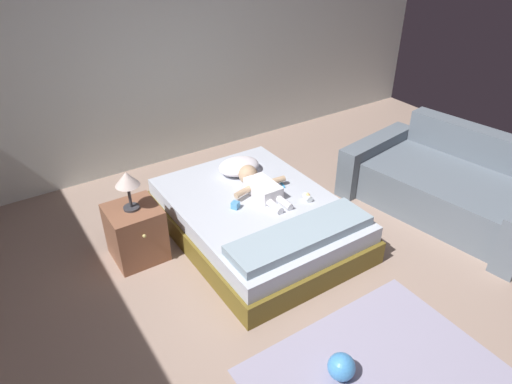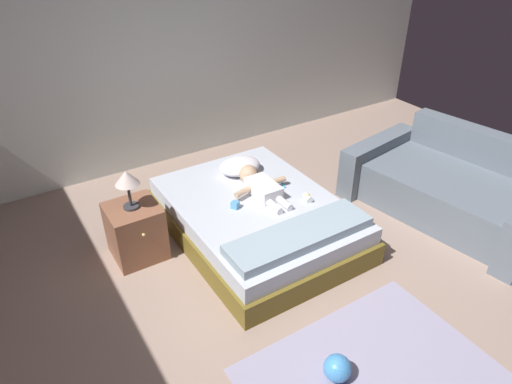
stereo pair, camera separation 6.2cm
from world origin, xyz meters
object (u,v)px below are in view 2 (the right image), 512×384
(couch, at_px, (453,187))
(toy_block, at_px, (235,205))
(nightstand, at_px, (136,231))
(bed, at_px, (256,218))
(lamp, at_px, (127,180))
(pillow, at_px, (240,166))
(toy_ball, at_px, (337,368))
(toothbrush, at_px, (282,183))
(baby_bottle, at_px, (308,198))
(baby, at_px, (259,185))

(couch, relative_size, toy_block, 23.33)
(couch, xyz_separation_m, nightstand, (-2.87, 0.98, -0.01))
(bed, xyz_separation_m, toy_block, (-0.21, 0.01, 0.21))
(lamp, bearing_deg, pillow, 11.09)
(couch, bearing_deg, bed, 160.05)
(nightstand, bearing_deg, toy_ball, -71.38)
(toothbrush, bearing_deg, toy_block, -169.16)
(toothbrush, xyz_separation_m, baby_bottle, (0.02, -0.36, 0.03))
(pillow, xyz_separation_m, toy_ball, (-0.53, -2.11, -0.33))
(bed, xyz_separation_m, couch, (1.86, -0.67, 0.08))
(nightstand, xyz_separation_m, lamp, (0.00, 0.00, 0.51))
(baby, relative_size, toy_ball, 3.82)
(lamp, bearing_deg, toy_ball, -71.38)
(nightstand, height_order, baby_bottle, nightstand)
(bed, relative_size, nightstand, 3.80)
(baby, height_order, toy_block, baby)
(toy_ball, bearing_deg, toy_block, 83.66)
(toothbrush, bearing_deg, toy_ball, -113.98)
(lamp, xyz_separation_m, toy_ball, (0.63, -1.88, -0.65))
(bed, distance_m, baby, 0.31)
(toothbrush, bearing_deg, pillow, 118.43)
(nightstand, relative_size, toy_block, 5.82)
(pillow, xyz_separation_m, nightstand, (-1.17, -0.23, -0.18))
(toy_block, bearing_deg, baby, 19.80)
(couch, relative_size, toy_ball, 10.90)
(baby_bottle, bearing_deg, bed, 149.33)
(pillow, bearing_deg, nightstand, -168.91)
(toothbrush, xyz_separation_m, toy_ball, (-0.76, -1.70, -0.27))
(bed, height_order, lamp, lamp)
(couch, bearing_deg, toy_ball, -157.99)
(couch, bearing_deg, toy_block, 161.65)
(bed, xyz_separation_m, baby, (0.12, 0.13, 0.25))
(pillow, distance_m, baby_bottle, 0.81)
(pillow, relative_size, toy_ball, 2.30)
(baby, distance_m, nightstand, 1.16)
(nightstand, height_order, lamp, lamp)
(lamp, bearing_deg, toy_block, -19.89)
(bed, xyz_separation_m, lamp, (-1.02, 0.30, 0.57))
(bed, relative_size, toy_ball, 10.34)
(nightstand, height_order, toy_block, nightstand)
(nightstand, relative_size, lamp, 1.44)
(nightstand, bearing_deg, baby, -8.84)
(bed, bearing_deg, toy_ball, -103.68)
(toothbrush, distance_m, nightstand, 1.41)
(nightstand, distance_m, toy_ball, 1.99)
(baby, bearing_deg, couch, -24.74)
(nightstand, xyz_separation_m, toy_block, (0.81, -0.29, 0.15))
(couch, distance_m, lamp, 3.08)
(nightstand, relative_size, toy_ball, 2.72)
(toy_ball, bearing_deg, pillow, 75.82)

